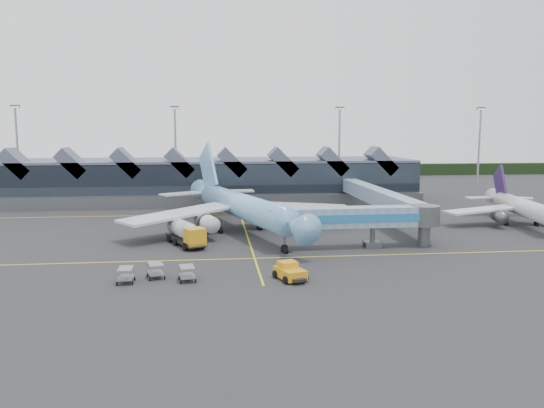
{
  "coord_description": "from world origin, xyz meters",
  "views": [
    {
      "loc": [
        -5.07,
        -73.29,
        16.16
      ],
      "look_at": [
        3.74,
        5.63,
        5.0
      ],
      "focal_mm": 35.0,
      "sensor_mm": 36.0,
      "label": 1
    }
  ],
  "objects": [
    {
      "name": "taxi_stripes",
      "position": [
        0.0,
        10.0,
        0.01
      ],
      "size": [
        120.0,
        60.0,
        0.01
      ],
      "color": "yellow",
      "rests_on": "ground"
    },
    {
      "name": "pushback_tug",
      "position": [
        3.08,
        -17.92,
        0.85
      ],
      "size": [
        3.69,
        4.69,
        1.89
      ],
      "rotation": [
        0.0,
        0.0,
        0.34
      ],
      "color": "orange",
      "rests_on": "ground"
    },
    {
      "name": "tree_line_far",
      "position": [
        0.0,
        110.0,
        2.0
      ],
      "size": [
        260.0,
        4.0,
        4.0
      ],
      "primitive_type": "cube",
      "color": "black",
      "rests_on": "ground"
    },
    {
      "name": "baggage_carts",
      "position": [
        -11.3,
        -16.77,
        0.92
      ],
      "size": [
        8.13,
        4.17,
        1.63
      ],
      "rotation": [
        0.0,
        0.0,
        0.16
      ],
      "color": "gray",
      "rests_on": "ground"
    },
    {
      "name": "terminal",
      "position": [
        -5.07,
        47.35,
        4.88
      ],
      "size": [
        90.0,
        22.25,
        12.52
      ],
      "color": "black",
      "rests_on": "ground"
    },
    {
      "name": "jet_bridge",
      "position": [
        15.73,
        -3.47,
        4.12
      ],
      "size": [
        23.9,
        4.12,
        5.82
      ],
      "rotation": [
        0.0,
        0.0,
        0.02
      ],
      "color": "#6B95B2",
      "rests_on": "ground"
    },
    {
      "name": "main_airliner",
      "position": [
        -0.92,
        10.16,
        4.22
      ],
      "size": [
        36.97,
        43.57,
        14.35
      ],
      "rotation": [
        0.0,
        0.0,
        0.31
      ],
      "color": "#6190C4",
      "rests_on": "ground"
    },
    {
      "name": "ground",
      "position": [
        0.0,
        0.0,
        0.0
      ],
      "size": [
        260.0,
        260.0,
        0.0
      ],
      "primitive_type": "plane",
      "color": "#28282B",
      "rests_on": "ground"
    },
    {
      "name": "regional_jet",
      "position": [
        46.85,
        10.08,
        3.15
      ],
      "size": [
        26.23,
        28.91,
        9.93
      ],
      "rotation": [
        0.0,
        0.0,
        -0.16
      ],
      "color": "silver",
      "rests_on": "ground"
    },
    {
      "name": "light_masts",
      "position": [
        21.0,
        62.8,
        12.49
      ],
      "size": [
        132.4,
        42.56,
        22.45
      ],
      "color": "gray",
      "rests_on": "ground"
    },
    {
      "name": "fuel_truck",
      "position": [
        -9.2,
        1.01,
        1.9
      ],
      "size": [
        6.09,
        9.83,
        3.38
      ],
      "rotation": [
        0.0,
        0.0,
        0.42
      ],
      "color": "black",
      "rests_on": "ground"
    }
  ]
}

